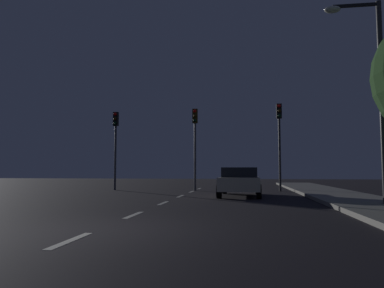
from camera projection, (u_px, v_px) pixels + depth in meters
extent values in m
plane|color=black|center=(167.00, 202.00, 14.64)|extent=(80.00, 80.00, 0.00)
cube|color=gray|center=(363.00, 202.00, 13.58)|extent=(3.00, 40.00, 0.15)
cube|color=silver|center=(70.00, 240.00, 6.54)|extent=(0.16, 1.60, 0.01)
cube|color=silver|center=(134.00, 215.00, 10.29)|extent=(0.16, 1.60, 0.01)
cube|color=silver|center=(163.00, 203.00, 14.04)|extent=(0.16, 1.60, 0.01)
cube|color=silver|center=(180.00, 196.00, 17.80)|extent=(0.16, 1.60, 0.01)
cube|color=silver|center=(192.00, 192.00, 21.55)|extent=(0.16, 1.60, 0.01)
cube|color=silver|center=(199.00, 189.00, 25.30)|extent=(0.16, 1.60, 0.01)
cylinder|color=#4C4C51|center=(115.00, 151.00, 23.57)|extent=(0.14, 0.14, 5.06)
cube|color=black|center=(116.00, 119.00, 23.72)|extent=(0.32, 0.24, 0.90)
sphere|color=red|center=(115.00, 114.00, 23.58)|extent=(0.20, 0.20, 0.20)
sphere|color=#3F2D0C|center=(115.00, 119.00, 23.56)|extent=(0.20, 0.20, 0.20)
sphere|color=#0C3319|center=(115.00, 123.00, 23.54)|extent=(0.20, 0.20, 0.20)
cylinder|color=#4C4C51|center=(195.00, 150.00, 22.83)|extent=(0.14, 0.14, 5.14)
cube|color=#382D0C|center=(195.00, 116.00, 22.98)|extent=(0.32, 0.24, 0.90)
sphere|color=red|center=(195.00, 111.00, 22.85)|extent=(0.20, 0.20, 0.20)
sphere|color=#3F2D0C|center=(195.00, 116.00, 22.83)|extent=(0.20, 0.20, 0.20)
sphere|color=#0C3319|center=(195.00, 120.00, 22.80)|extent=(0.20, 0.20, 0.20)
cylinder|color=#2D2D30|center=(280.00, 147.00, 22.10)|extent=(0.14, 0.14, 5.34)
cube|color=black|center=(279.00, 111.00, 22.26)|extent=(0.32, 0.24, 0.90)
sphere|color=red|center=(279.00, 106.00, 22.13)|extent=(0.20, 0.20, 0.20)
sphere|color=#3F2D0C|center=(279.00, 111.00, 22.10)|extent=(0.20, 0.20, 0.20)
sphere|color=#0C3319|center=(279.00, 116.00, 22.08)|extent=(0.20, 0.20, 0.20)
cube|color=beige|center=(240.00, 183.00, 17.97)|extent=(1.98, 4.54, 0.62)
cube|color=black|center=(240.00, 172.00, 17.79)|extent=(1.70, 2.06, 0.47)
cylinder|color=black|center=(225.00, 188.00, 19.77)|extent=(0.23, 0.64, 0.64)
cylinder|color=black|center=(258.00, 188.00, 19.48)|extent=(0.23, 0.64, 0.64)
cylinder|color=black|center=(219.00, 191.00, 16.42)|extent=(0.23, 0.64, 0.64)
cylinder|color=black|center=(259.00, 192.00, 16.13)|extent=(0.23, 0.64, 0.64)
cylinder|color=#2D2D30|center=(382.00, 103.00, 12.41)|extent=(0.18, 0.18, 7.15)
cube|color=black|center=(355.00, 5.00, 12.77)|extent=(1.54, 0.10, 0.10)
ellipsoid|color=silver|center=(332.00, 10.00, 12.87)|extent=(0.56, 0.36, 0.24)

